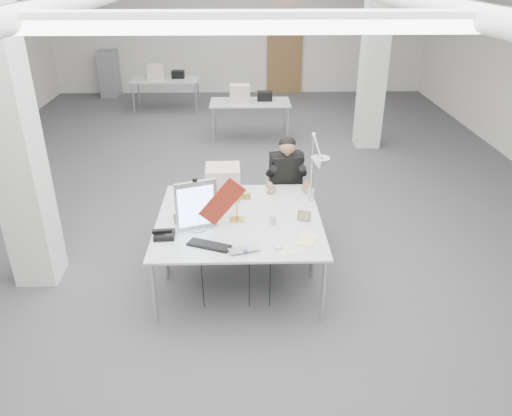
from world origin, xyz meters
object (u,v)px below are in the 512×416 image
(office_chair, at_px, (286,196))
(beige_monitor, at_px, (223,182))
(seated_person, at_px, (287,170))
(architect_lamp, at_px, (315,171))
(laptop, at_px, (246,252))
(desk_main, at_px, (239,239))
(monitor, at_px, (196,205))
(bankers_lamp, at_px, (237,205))
(desk_phone, at_px, (164,235))

(office_chair, relative_size, beige_monitor, 2.56)
(seated_person, distance_m, architect_lamp, 0.92)
(seated_person, relative_size, beige_monitor, 2.49)
(seated_person, xyz_separation_m, architect_lamp, (0.24, -0.83, 0.32))
(office_chair, relative_size, laptop, 3.33)
(architect_lamp, bearing_deg, desk_main, -135.42)
(seated_person, bearing_deg, desk_main, -121.96)
(office_chair, height_order, monitor, monitor)
(office_chair, bearing_deg, seated_person, -99.69)
(desk_main, distance_m, bankers_lamp, 0.45)
(laptop, relative_size, architect_lamp, 0.33)
(beige_monitor, bearing_deg, office_chair, 30.86)
(monitor, distance_m, beige_monitor, 0.84)
(seated_person, height_order, beige_monitor, seated_person)
(monitor, xyz_separation_m, desk_phone, (-0.33, -0.18, -0.25))
(bankers_lamp, bearing_deg, architect_lamp, 16.06)
(desk_main, xyz_separation_m, office_chair, (0.61, 1.54, -0.23))
(seated_person, bearing_deg, laptop, -116.61)
(beige_monitor, bearing_deg, monitor, -109.04)
(seated_person, distance_m, desk_phone, 2.00)
(laptop, relative_size, desk_phone, 1.47)
(seated_person, bearing_deg, bankers_lamp, -129.86)
(seated_person, bearing_deg, beige_monitor, -159.60)
(desk_main, distance_m, desk_phone, 0.77)
(architect_lamp, bearing_deg, desk_phone, -152.30)
(bankers_lamp, bearing_deg, seated_person, 59.31)
(monitor, relative_size, desk_phone, 2.58)
(desk_main, xyz_separation_m, architect_lamp, (0.85, 0.66, 0.48))
(monitor, height_order, bankers_lamp, monitor)
(bankers_lamp, bearing_deg, office_chair, 60.42)
(office_chair, xyz_separation_m, laptop, (-0.54, -1.83, 0.25))
(desk_phone, bearing_deg, office_chair, 44.53)
(seated_person, relative_size, monitor, 1.85)
(desk_main, xyz_separation_m, laptop, (0.07, -0.29, 0.02))
(desk_main, distance_m, seated_person, 1.61)
(desk_phone, bearing_deg, monitor, 26.11)
(laptop, distance_m, architect_lamp, 1.31)
(bankers_lamp, bearing_deg, desk_phone, -154.68)
(laptop, bearing_deg, desk_phone, 140.38)
(desk_main, distance_m, monitor, 0.57)
(laptop, xyz_separation_m, desk_phone, (-0.83, 0.33, 0.01))
(monitor, xyz_separation_m, beige_monitor, (0.25, 0.80, -0.08))
(seated_person, height_order, monitor, seated_person)
(laptop, height_order, desk_phone, desk_phone)
(laptop, bearing_deg, beige_monitor, 83.31)
(office_chair, relative_size, seated_person, 1.03)
(desk_phone, xyz_separation_m, beige_monitor, (0.57, 0.98, 0.16))
(office_chair, distance_m, architect_lamp, 1.15)
(monitor, relative_size, beige_monitor, 1.35)
(desk_phone, bearing_deg, seated_person, 43.55)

